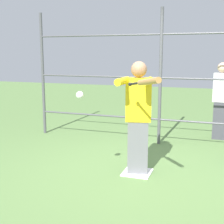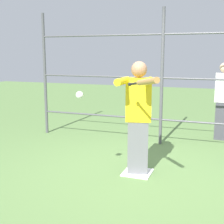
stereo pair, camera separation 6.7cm
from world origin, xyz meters
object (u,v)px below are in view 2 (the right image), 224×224
Objects in this scene: bystander_behind_fence at (223,100)px; softball_in_flight at (80,95)px; batter at (138,115)px; baseball_bat_swinging at (145,82)px.

softball_in_flight is at bearing 60.03° from bystander_behind_fence.
batter is 2.59m from bystander_behind_fence.
bystander_behind_fence is at bearing -103.79° from baseball_bat_swinging.
baseball_bat_swinging is 7.71× the size of softball_in_flight.
batter is at bearing -136.02° from softball_in_flight.
batter is 2.17× the size of baseball_bat_swinging.
batter reaches higher than bystander_behind_fence.
batter is at bearing -70.26° from baseball_bat_swinging.
softball_in_flight is at bearing -15.23° from baseball_bat_swinging.
bystander_behind_fence reaches higher than baseball_bat_swinging.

